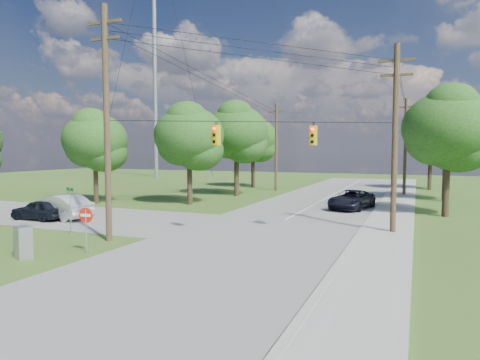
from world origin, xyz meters
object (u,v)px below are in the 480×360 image
at_px(control_cabinet, 23,242).
at_px(car_cross_dark, 39,210).
at_px(pole_north_e, 405,146).
at_px(car_cross_silver, 60,207).
at_px(pole_north_w, 276,146).
at_px(pole_sw, 107,120).
at_px(pole_ne, 395,136).
at_px(car_main_north, 352,200).
at_px(do_not_enter_sign, 86,220).

bearing_deg(control_cabinet, car_cross_dark, 158.41).
distance_m(pole_north_e, car_cross_silver, 33.26).
height_order(pole_north_w, control_cabinet, pole_north_w).
distance_m(pole_sw, control_cabinet, 7.12).
distance_m(pole_north_e, car_cross_dark, 34.56).
xyz_separation_m(pole_ne, pole_north_w, (-13.90, 22.00, -0.34)).
height_order(pole_north_e, control_cabinet, pole_north_e).
bearing_deg(car_main_north, pole_sw, -109.27).
height_order(car_main_north, do_not_enter_sign, do_not_enter_sign).
bearing_deg(pole_ne, car_cross_silver, -171.02).
height_order(pole_north_w, car_main_north, pole_north_w).
bearing_deg(car_main_north, pole_north_e, 85.66).
height_order(pole_north_e, do_not_enter_sign, pole_north_e).
xyz_separation_m(pole_north_e, car_cross_silver, (-21.12, -25.34, -4.27)).
height_order(pole_sw, do_not_enter_sign, pole_sw).
height_order(pole_north_w, car_cross_dark, pole_north_w).
height_order(car_cross_dark, car_main_north, car_main_north).
distance_m(pole_sw, car_main_north, 20.34).
bearing_deg(pole_sw, pole_ne, 29.38).
relative_size(pole_ne, car_cross_silver, 2.08).
xyz_separation_m(pole_sw, car_cross_silver, (-7.62, 4.26, -5.36)).
relative_size(pole_sw, pole_north_e, 1.20).
xyz_separation_m(pole_sw, pole_north_e, (13.50, 29.60, -1.10)).
height_order(car_cross_dark, car_cross_silver, car_cross_silver).
bearing_deg(car_cross_silver, pole_sw, 70.18).
distance_m(pole_ne, car_main_north, 10.99).
bearing_deg(car_cross_dark, car_main_north, 126.28).
height_order(control_cabinet, do_not_enter_sign, do_not_enter_sign).
height_order(pole_sw, control_cabinet, pole_sw).
xyz_separation_m(pole_sw, pole_ne, (13.50, 7.60, -0.76)).
bearing_deg(pole_sw, car_main_north, 59.48).
bearing_deg(car_main_north, pole_north_w, 140.39).
xyz_separation_m(pole_north_e, car_cross_dark, (-22.12, -26.19, -4.42)).
bearing_deg(pole_north_w, control_cabinet, -90.95).
bearing_deg(pole_sw, car_cross_dark, 158.40).
xyz_separation_m(pole_north_w, do_not_enter_sign, (1.30, -32.24, -3.58)).
distance_m(pole_ne, control_cabinet, 19.39).
bearing_deg(pole_sw, do_not_enter_sign, -71.05).
height_order(pole_ne, pole_north_w, pole_ne).
bearing_deg(pole_north_w, pole_ne, -57.71).
bearing_deg(pole_ne, pole_north_w, 122.29).
bearing_deg(do_not_enter_sign, pole_north_e, 61.48).
relative_size(pole_ne, control_cabinet, 7.37).
bearing_deg(pole_north_w, car_main_north, -50.86).
bearing_deg(do_not_enter_sign, pole_ne, 31.92).
distance_m(pole_ne, pole_north_w, 26.03).
distance_m(car_cross_dark, control_cabinet, 10.94).
distance_m(pole_sw, car_cross_silver, 10.25).
relative_size(pole_north_w, do_not_enter_sign, 4.75).
relative_size(pole_north_w, control_cabinet, 7.02).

